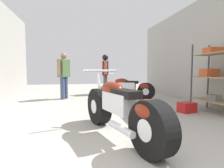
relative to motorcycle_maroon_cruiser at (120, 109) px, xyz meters
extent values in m
plane|color=#A8A399|center=(0.06, 1.85, -0.42)|extent=(18.34, 18.34, 0.00)
cube|color=#A3A099|center=(2.94, 1.85, 1.10)|extent=(0.08, 8.41, 3.04)
cylinder|color=#38383D|center=(2.30, 1.64, 0.41)|extent=(0.04, 0.04, 1.64)
cylinder|color=#38383D|center=(2.79, 1.64, 0.41)|extent=(0.04, 0.04, 1.64)
cube|color=#9E7F5B|center=(2.55, 1.07, -0.14)|extent=(0.49, 1.13, 0.02)
cube|color=slate|center=(2.55, 1.11, -0.07)|extent=(0.19, 0.26, 0.13)
cube|color=#9E7F5B|center=(2.55, 1.07, 0.41)|extent=(0.49, 1.13, 0.02)
cube|color=#BC4C28|center=(2.55, 1.31, 0.51)|extent=(0.38, 0.29, 0.19)
cube|color=#9E7F5B|center=(2.55, 1.07, 0.95)|extent=(0.49, 1.13, 0.02)
cube|color=#BC4C28|center=(2.55, 1.21, 1.03)|extent=(0.38, 0.30, 0.13)
cylinder|color=black|center=(-0.22, 0.75, -0.09)|extent=(0.38, 0.68, 0.65)
cylinder|color=silver|center=(-0.22, 0.75, -0.09)|extent=(0.28, 0.30, 0.25)
cylinder|color=black|center=(0.19, -0.67, -0.09)|extent=(0.38, 0.68, 0.65)
cylinder|color=silver|center=(0.19, -0.67, -0.09)|extent=(0.28, 0.30, 0.25)
cube|color=silver|center=(-0.01, 0.04, 0.09)|extent=(0.42, 0.69, 0.28)
ellipsoid|color=maroon|center=(-0.07, 0.26, 0.27)|extent=(0.40, 0.58, 0.22)
cube|color=black|center=(0.04, -0.13, 0.24)|extent=(0.35, 0.53, 0.10)
ellipsoid|color=maroon|center=(0.18, -0.62, 0.11)|extent=(0.38, 0.50, 0.24)
cylinder|color=silver|center=(-0.20, 0.71, 0.21)|extent=(0.12, 0.26, 0.59)
cylinder|color=silver|center=(-0.19, 0.67, 0.56)|extent=(0.62, 0.21, 0.04)
cylinder|color=silver|center=(-0.06, -0.29, -0.19)|extent=(0.24, 0.56, 0.09)
cylinder|color=black|center=(0.54, 3.77, -0.13)|extent=(0.58, 0.44, 0.58)
cylinder|color=silver|center=(0.54, 3.77, -0.13)|extent=(0.28, 0.26, 0.22)
cylinder|color=black|center=(1.66, 3.09, -0.13)|extent=(0.58, 0.44, 0.58)
cylinder|color=silver|center=(1.66, 3.09, -0.13)|extent=(0.28, 0.26, 0.22)
cube|color=silver|center=(1.10, 3.43, 0.04)|extent=(0.61, 0.49, 0.25)
ellipsoid|color=maroon|center=(0.93, 3.53, 0.20)|extent=(0.53, 0.45, 0.20)
cube|color=black|center=(1.23, 3.34, 0.17)|extent=(0.48, 0.40, 0.09)
ellipsoid|color=maroon|center=(1.62, 3.11, 0.05)|extent=(0.46, 0.41, 0.22)
cylinder|color=silver|center=(0.57, 3.76, 0.14)|extent=(0.22, 0.16, 0.53)
cylinder|color=silver|center=(0.60, 3.74, 0.45)|extent=(0.32, 0.50, 0.03)
cylinder|color=silver|center=(1.26, 3.18, -0.21)|extent=(0.47, 0.33, 0.08)
cylinder|color=#384766|center=(-0.99, 3.99, -0.03)|extent=(0.20, 0.20, 0.77)
cylinder|color=#384766|center=(-1.09, 3.83, -0.03)|extent=(0.20, 0.20, 0.77)
cube|color=#476638|center=(-1.04, 3.91, 0.65)|extent=(0.42, 0.48, 0.59)
cylinder|color=#9E7051|center=(-0.90, 4.14, 0.67)|extent=(0.14, 0.14, 0.54)
cylinder|color=#9E7051|center=(-1.17, 3.68, 0.67)|extent=(0.14, 0.14, 0.54)
sphere|color=#9E7051|center=(-1.04, 3.91, 1.07)|extent=(0.21, 0.21, 0.21)
cylinder|color=#4C4C4C|center=(0.58, 5.01, -0.03)|extent=(0.16, 0.16, 0.78)
cylinder|color=#4C4C4C|center=(0.57, 4.82, -0.03)|extent=(0.16, 0.16, 0.78)
cube|color=maroon|center=(0.58, 4.92, 0.67)|extent=(0.27, 0.45, 0.60)
cylinder|color=#9E7051|center=(0.60, 5.19, 0.69)|extent=(0.12, 0.12, 0.55)
cylinder|color=#9E7051|center=(0.55, 4.65, 0.69)|extent=(0.12, 0.12, 0.55)
sphere|color=black|center=(0.58, 4.92, 1.10)|extent=(0.22, 0.22, 0.22)
sphere|color=black|center=(0.58, 4.92, 1.11)|extent=(0.26, 0.26, 0.26)
cube|color=#B21919|center=(1.92, 1.24, -0.30)|extent=(0.41, 0.34, 0.24)
camera|label=1|loc=(-0.62, -2.48, 0.55)|focal=28.69mm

